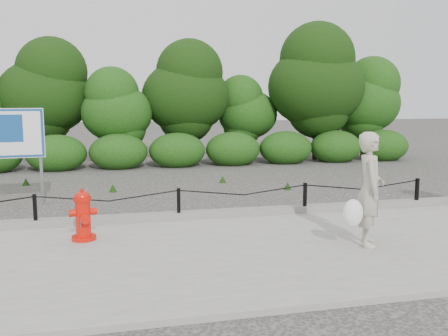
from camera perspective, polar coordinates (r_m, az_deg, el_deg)
name	(u,v)px	position (r m, az deg, el deg)	size (l,w,h in m)	color
ground	(179,224)	(8.92, -5.44, -6.74)	(90.00, 90.00, 0.00)	#2D2B28
sidewalk	(197,256)	(7.01, -3.22, -10.53)	(14.00, 4.00, 0.08)	gray
curb	(178,216)	(8.93, -5.50, -5.73)	(14.00, 0.22, 0.14)	slate
chain_barrier	(179,200)	(8.81, -5.48, -3.87)	(10.06, 0.06, 0.60)	black
treeline	(165,93)	(17.56, -7.14, 8.97)	(20.30, 3.83, 5.10)	black
fire_hydrant	(83,216)	(7.86, -16.59, -5.53)	(0.46, 0.47, 0.82)	red
pedestrian	(369,191)	(7.51, 17.01, -2.61)	(0.82, 0.75, 1.74)	#AFAA96
advertising_sign	(11,138)	(11.06, -24.21, 3.34)	(1.33, 0.18, 2.12)	slate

